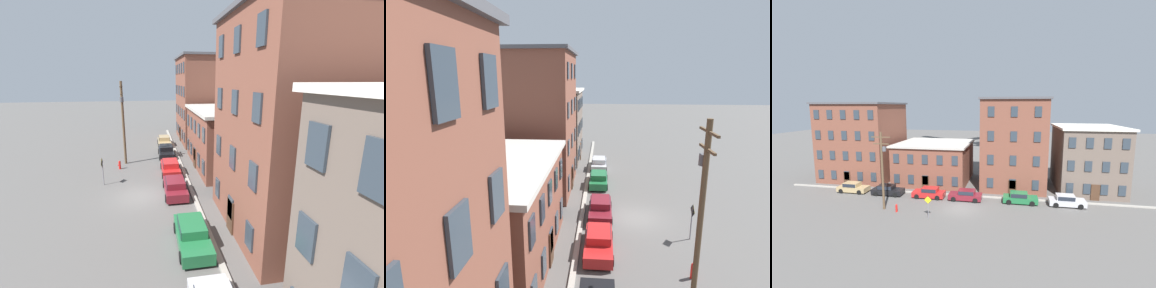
# 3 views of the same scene
# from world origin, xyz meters

# --- Properties ---
(ground_plane) EXTENTS (200.00, 200.00, 0.00)m
(ground_plane) POSITION_xyz_m (0.00, 0.00, 0.00)
(ground_plane) COLOR #565451
(kerb_strip) EXTENTS (56.00, 0.36, 0.16)m
(kerb_strip) POSITION_xyz_m (0.00, 4.50, 0.08)
(kerb_strip) COLOR #9E998E
(kerb_strip) RESTS_ON ground_plane
(apartment_midblock) EXTENTS (11.84, 10.90, 6.54)m
(apartment_midblock) POSITION_xyz_m (-6.58, 11.19, 3.28)
(apartment_midblock) COLOR brown
(apartment_midblock) RESTS_ON ground_plane
(apartment_far) EXTENTS (9.88, 10.68, 13.75)m
(apartment_far) POSITION_xyz_m (6.23, 11.08, 6.89)
(apartment_far) COLOR brown
(apartment_far) RESTS_ON ground_plane
(apartment_annex) EXTENTS (9.15, 10.87, 9.59)m
(apartment_annex) POSITION_xyz_m (17.09, 11.17, 4.81)
(apartment_annex) COLOR #66564C
(apartment_annex) RESTS_ON ground_plane
(car_red) EXTENTS (4.40, 1.92, 1.43)m
(car_red) POSITION_xyz_m (-5.01, 3.06, 0.75)
(car_red) COLOR #B21E1E
(car_red) RESTS_ON ground_plane
(car_maroon) EXTENTS (4.40, 1.92, 1.43)m
(car_maroon) POSITION_xyz_m (0.12, 3.01, 0.75)
(car_maroon) COLOR maroon
(car_maroon) RESTS_ON ground_plane
(car_green) EXTENTS (4.40, 1.92, 1.43)m
(car_green) POSITION_xyz_m (7.20, 3.27, 0.75)
(car_green) COLOR #1E6638
(car_green) RESTS_ON ground_plane
(car_silver) EXTENTS (4.40, 1.92, 1.43)m
(car_silver) POSITION_xyz_m (12.96, 3.30, 0.75)
(car_silver) COLOR #B7B7BC
(car_silver) RESTS_ON ground_plane
(caution_sign) EXTENTS (0.94, 0.08, 2.66)m
(caution_sign) POSITION_xyz_m (-3.02, -3.40, 1.77)
(caution_sign) COLOR slate
(caution_sign) RESTS_ON ground_plane
(utility_pole) EXTENTS (2.40, 0.44, 9.50)m
(utility_pole) POSITION_xyz_m (-9.16, -1.83, 5.33)
(utility_pole) COLOR brown
(utility_pole) RESTS_ON ground_plane
(fire_hydrant) EXTENTS (0.24, 0.34, 0.96)m
(fire_hydrant) POSITION_xyz_m (-7.33, -2.35, 0.48)
(fire_hydrant) COLOR red
(fire_hydrant) RESTS_ON ground_plane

